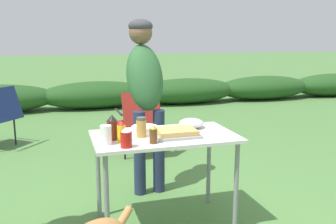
{
  "coord_description": "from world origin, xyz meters",
  "views": [
    {
      "loc": [
        -0.76,
        -2.69,
        1.48
      ],
      "look_at": [
        0.07,
        0.14,
        0.89
      ],
      "focal_mm": 40.0,
      "sensor_mm": 36.0,
      "label": 1
    }
  ],
  "objects_px": {
    "paper_cup_stack": "(106,135)",
    "food_tray": "(176,133)",
    "bbq_sauce_bottle": "(112,128)",
    "camp_chair_near_hedge": "(139,120)",
    "plate_stack": "(145,128)",
    "mixing_bowl": "(191,123)",
    "ketchup_bottle": "(126,138)",
    "standing_person_in_dark_puffer": "(145,84)",
    "folding_table": "(164,144)",
    "beer_bottle": "(153,134)",
    "mustard_bottle": "(121,132)",
    "spice_jar": "(141,127)"
  },
  "relations": [
    {
      "from": "plate_stack",
      "to": "paper_cup_stack",
      "type": "bearing_deg",
      "value": -138.86
    },
    {
      "from": "folding_table",
      "to": "mustard_bottle",
      "type": "relative_size",
      "value": 7.11
    },
    {
      "from": "plate_stack",
      "to": "standing_person_in_dark_puffer",
      "type": "xyz_separation_m",
      "value": [
        0.14,
        0.59,
        0.28
      ]
    },
    {
      "from": "standing_person_in_dark_puffer",
      "to": "plate_stack",
      "type": "bearing_deg",
      "value": -107.12
    },
    {
      "from": "camp_chair_near_hedge",
      "to": "mixing_bowl",
      "type": "bearing_deg",
      "value": -87.71
    },
    {
      "from": "paper_cup_stack",
      "to": "beer_bottle",
      "type": "distance_m",
      "value": 0.33
    },
    {
      "from": "mixing_bowl",
      "to": "standing_person_in_dark_puffer",
      "type": "height_order",
      "value": "standing_person_in_dark_puffer"
    },
    {
      "from": "paper_cup_stack",
      "to": "bbq_sauce_bottle",
      "type": "xyz_separation_m",
      "value": [
        0.06,
        0.1,
        0.02
      ]
    },
    {
      "from": "mixing_bowl",
      "to": "bbq_sauce_bottle",
      "type": "distance_m",
      "value": 0.71
    },
    {
      "from": "folding_table",
      "to": "camp_chair_near_hedge",
      "type": "relative_size",
      "value": 1.32
    },
    {
      "from": "ketchup_bottle",
      "to": "spice_jar",
      "type": "relative_size",
      "value": 0.94
    },
    {
      "from": "spice_jar",
      "to": "camp_chair_near_hedge",
      "type": "bearing_deg",
      "value": 78.77
    },
    {
      "from": "mixing_bowl",
      "to": "standing_person_in_dark_puffer",
      "type": "bearing_deg",
      "value": 113.05
    },
    {
      "from": "food_tray",
      "to": "plate_stack",
      "type": "height_order",
      "value": "food_tray"
    },
    {
      "from": "ketchup_bottle",
      "to": "camp_chair_near_hedge",
      "type": "distance_m",
      "value": 2.12
    },
    {
      "from": "spice_jar",
      "to": "bbq_sauce_bottle",
      "type": "bearing_deg",
      "value": -173.23
    },
    {
      "from": "folding_table",
      "to": "ketchup_bottle",
      "type": "relative_size",
      "value": 7.75
    },
    {
      "from": "mustard_bottle",
      "to": "camp_chair_near_hedge",
      "type": "height_order",
      "value": "mustard_bottle"
    },
    {
      "from": "plate_stack",
      "to": "beer_bottle",
      "type": "xyz_separation_m",
      "value": [
        -0.02,
        -0.37,
        0.05
      ]
    },
    {
      "from": "bbq_sauce_bottle",
      "to": "mustard_bottle",
      "type": "bearing_deg",
      "value": -47.58
    },
    {
      "from": "beer_bottle",
      "to": "camp_chair_near_hedge",
      "type": "relative_size",
      "value": 0.16
    },
    {
      "from": "mustard_bottle",
      "to": "camp_chair_near_hedge",
      "type": "xyz_separation_m",
      "value": [
        0.52,
        1.88,
        -0.35
      ]
    },
    {
      "from": "folding_table",
      "to": "paper_cup_stack",
      "type": "bearing_deg",
      "value": -163.66
    },
    {
      "from": "plate_stack",
      "to": "bbq_sauce_bottle",
      "type": "relative_size",
      "value": 1.1
    },
    {
      "from": "plate_stack",
      "to": "camp_chair_near_hedge",
      "type": "height_order",
      "value": "camp_chair_near_hedge"
    },
    {
      "from": "bbq_sauce_bottle",
      "to": "camp_chair_near_hedge",
      "type": "distance_m",
      "value": 1.95
    },
    {
      "from": "bbq_sauce_bottle",
      "to": "spice_jar",
      "type": "bearing_deg",
      "value": 6.77
    },
    {
      "from": "mustard_bottle",
      "to": "spice_jar",
      "type": "relative_size",
      "value": 1.02
    },
    {
      "from": "plate_stack",
      "to": "mixing_bowl",
      "type": "relative_size",
      "value": 1.02
    },
    {
      "from": "bbq_sauce_bottle",
      "to": "food_tray",
      "type": "bearing_deg",
      "value": -3.08
    },
    {
      "from": "standing_person_in_dark_puffer",
      "to": "camp_chair_near_hedge",
      "type": "distance_m",
      "value": 1.19
    },
    {
      "from": "plate_stack",
      "to": "mustard_bottle",
      "type": "xyz_separation_m",
      "value": [
        -0.23,
        -0.26,
        0.05
      ]
    },
    {
      "from": "spice_jar",
      "to": "camp_chair_near_hedge",
      "type": "height_order",
      "value": "spice_jar"
    },
    {
      "from": "camp_chair_near_hedge",
      "to": "plate_stack",
      "type": "bearing_deg",
      "value": -101.56
    },
    {
      "from": "folding_table",
      "to": "plate_stack",
      "type": "xyz_separation_m",
      "value": [
        -0.12,
        0.17,
        0.1
      ]
    },
    {
      "from": "beer_bottle",
      "to": "standing_person_in_dark_puffer",
      "type": "height_order",
      "value": "standing_person_in_dark_puffer"
    },
    {
      "from": "spice_jar",
      "to": "ketchup_bottle",
      "type": "bearing_deg",
      "value": -123.72
    },
    {
      "from": "folding_table",
      "to": "bbq_sauce_bottle",
      "type": "distance_m",
      "value": 0.44
    },
    {
      "from": "bbq_sauce_bottle",
      "to": "folding_table",
      "type": "bearing_deg",
      "value": 4.57
    },
    {
      "from": "mixing_bowl",
      "to": "mustard_bottle",
      "type": "height_order",
      "value": "mustard_bottle"
    },
    {
      "from": "paper_cup_stack",
      "to": "beer_bottle",
      "type": "height_order",
      "value": "paper_cup_stack"
    },
    {
      "from": "mixing_bowl",
      "to": "ketchup_bottle",
      "type": "height_order",
      "value": "ketchup_bottle"
    },
    {
      "from": "beer_bottle",
      "to": "plate_stack",
      "type": "bearing_deg",
      "value": 86.81
    },
    {
      "from": "paper_cup_stack",
      "to": "camp_chair_near_hedge",
      "type": "relative_size",
      "value": 0.17
    },
    {
      "from": "plate_stack",
      "to": "mustard_bottle",
      "type": "height_order",
      "value": "mustard_bottle"
    },
    {
      "from": "plate_stack",
      "to": "mixing_bowl",
      "type": "distance_m",
      "value": 0.4
    },
    {
      "from": "beer_bottle",
      "to": "food_tray",
      "type": "bearing_deg",
      "value": 33.42
    },
    {
      "from": "paper_cup_stack",
      "to": "spice_jar",
      "type": "xyz_separation_m",
      "value": [
        0.28,
        0.13,
        0.01
      ]
    },
    {
      "from": "paper_cup_stack",
      "to": "food_tray",
      "type": "bearing_deg",
      "value": 8.22
    },
    {
      "from": "paper_cup_stack",
      "to": "bbq_sauce_bottle",
      "type": "distance_m",
      "value": 0.12
    }
  ]
}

